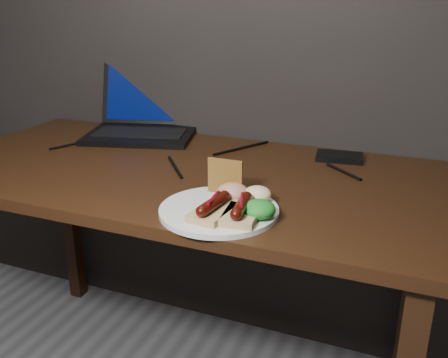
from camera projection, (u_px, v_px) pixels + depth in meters
desk at (178, 198)px, 1.41m from camera, size 1.40×0.70×0.75m
laptop at (144, 118)px, 1.71m from camera, size 0.42×0.41×0.25m
hard_drive at (339, 157)px, 1.45m from camera, size 0.14×0.10×0.02m
desk_cables at (197, 155)px, 1.49m from camera, size 0.94×0.41×0.01m
plate at (219, 210)px, 1.10m from camera, size 0.29×0.29×0.01m
bread_sausage_center at (213, 208)px, 1.06m from camera, size 0.08×0.12×0.04m
bread_sausage_right at (241, 210)px, 1.05m from camera, size 0.08×0.12×0.04m
crispbread at (225, 177)px, 1.16m from camera, size 0.09×0.01×0.08m
salad_greens at (259, 209)px, 1.05m from camera, size 0.07×0.07×0.04m
salsa_mound at (232, 192)px, 1.14m from camera, size 0.07×0.07×0.04m
coleslaw_mound at (257, 194)px, 1.13m from camera, size 0.06×0.06×0.04m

